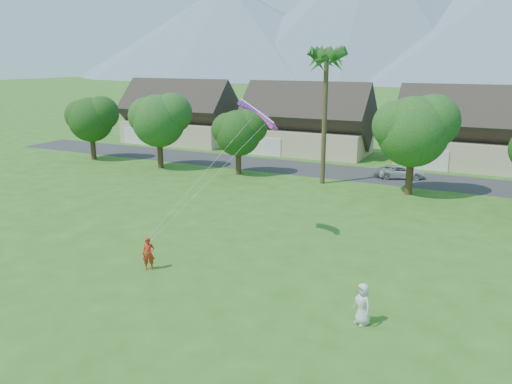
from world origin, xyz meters
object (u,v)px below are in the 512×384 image
Objects in this scene: watcher at (362,304)px; parafoil_kite at (260,113)px; kite_flyer at (149,254)px; parked_car at (401,172)px.

watcher is 13.64m from parafoil_kite.
parked_car is (8.52, 28.94, -0.31)m from kite_flyer.
watcher reaches higher than kite_flyer.
parafoil_kite is (-5.01, -21.97, 7.60)m from parked_car.
parafoil_kite is at bearing 145.92° from parked_car.
watcher is at bearing 165.82° from parked_car.
watcher is 0.68× the size of parafoil_kite.
kite_flyer is 0.97× the size of watcher.
parafoil_kite is at bearing 173.98° from watcher.
watcher reaches higher than parked_car.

